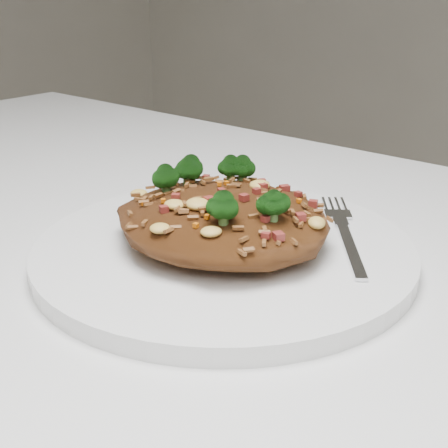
{
  "coord_description": "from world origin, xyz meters",
  "views": [
    {
      "loc": [
        0.39,
        -0.28,
        0.95
      ],
      "look_at": [
        0.11,
        0.05,
        0.78
      ],
      "focal_mm": 50.0,
      "sensor_mm": 36.0,
      "label": 1
    }
  ],
  "objects_px": {
    "fried_rice": "(223,210)",
    "fork": "(346,237)",
    "plate": "(224,251)",
    "dining_table": "(93,337)"
  },
  "relations": [
    {
      "from": "fried_rice",
      "to": "fork",
      "type": "distance_m",
      "value": 0.1
    },
    {
      "from": "fork",
      "to": "fried_rice",
      "type": "bearing_deg",
      "value": -84.39
    },
    {
      "from": "fork",
      "to": "dining_table",
      "type": "bearing_deg",
      "value": -94.7
    },
    {
      "from": "plate",
      "to": "fried_rice",
      "type": "bearing_deg",
      "value": 147.66
    },
    {
      "from": "fried_rice",
      "to": "fork",
      "type": "relative_size",
      "value": 1.21
    },
    {
      "from": "plate",
      "to": "fork",
      "type": "relative_size",
      "value": 2.1
    },
    {
      "from": "dining_table",
      "to": "fried_rice",
      "type": "height_order",
      "value": "fried_rice"
    },
    {
      "from": "fried_rice",
      "to": "dining_table",
      "type": "bearing_deg",
      "value": -155.17
    },
    {
      "from": "dining_table",
      "to": "plate",
      "type": "height_order",
      "value": "plate"
    },
    {
      "from": "dining_table",
      "to": "fried_rice",
      "type": "distance_m",
      "value": 0.18
    }
  ]
}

